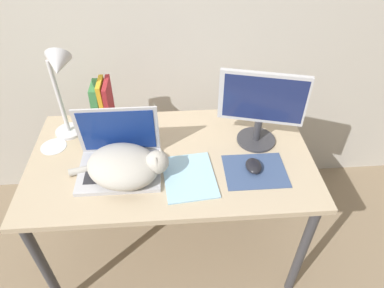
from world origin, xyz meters
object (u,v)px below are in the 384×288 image
(cat, at_px, (126,166))
(cd_disc, at_px, (54,147))
(webcam, at_px, (142,114))
(desk_lamp, at_px, (60,80))
(book_row, at_px, (103,106))
(laptop, at_px, (119,158))
(computer_mouse, at_px, (254,166))
(external_monitor, at_px, (261,106))
(notepad, at_px, (189,177))

(cat, bearing_deg, cd_disc, 148.60)
(webcam, relative_size, cd_disc, 0.57)
(desk_lamp, distance_m, cd_disc, 0.33)
(book_row, bearing_deg, laptop, -72.43)
(computer_mouse, relative_size, webcam, 1.40)
(book_row, bearing_deg, external_monitor, -12.99)
(laptop, height_order, notepad, laptop)
(desk_lamp, distance_m, notepad, 0.70)
(cd_disc, bearing_deg, notepad, -21.15)
(cat, xyz_separation_m, webcam, (0.05, 0.40, -0.03))
(laptop, bearing_deg, book_row, 107.57)
(laptop, distance_m, external_monitor, 0.67)
(book_row, relative_size, cd_disc, 2.15)
(external_monitor, distance_m, cd_disc, 0.99)
(desk_lamp, bearing_deg, laptop, -44.30)
(desk_lamp, bearing_deg, book_row, 26.09)
(notepad, height_order, cd_disc, notepad)
(book_row, relative_size, notepad, 0.89)
(external_monitor, relative_size, desk_lamp, 0.82)
(laptop, distance_m, book_row, 0.33)
(book_row, relative_size, desk_lamp, 0.56)
(cat, xyz_separation_m, desk_lamp, (-0.27, 0.30, 0.24))
(external_monitor, relative_size, notepad, 1.30)
(webcam, bearing_deg, computer_mouse, -37.91)
(external_monitor, height_order, webcam, external_monitor)
(notepad, distance_m, cd_disc, 0.67)
(laptop, relative_size, cd_disc, 2.95)
(cat, distance_m, webcam, 0.40)
(webcam, bearing_deg, book_row, -171.28)
(cat, bearing_deg, desk_lamp, 132.61)
(cat, height_order, notepad, cat)
(external_monitor, distance_m, computer_mouse, 0.27)
(book_row, relative_size, webcam, 3.78)
(notepad, relative_size, cd_disc, 2.43)
(computer_mouse, relative_size, notepad, 0.33)
(book_row, distance_m, desk_lamp, 0.25)
(computer_mouse, bearing_deg, cat, -179.08)
(book_row, height_order, notepad, book_row)
(notepad, bearing_deg, external_monitor, 33.28)
(laptop, xyz_separation_m, cat, (0.03, -0.06, 0.02))
(desk_lamp, height_order, notepad, desk_lamp)
(desk_lamp, relative_size, cd_disc, 3.84)
(cat, xyz_separation_m, cd_disc, (-0.36, 0.22, -0.07))
(external_monitor, bearing_deg, desk_lamp, 173.58)
(laptop, relative_size, book_row, 1.37)
(webcam, bearing_deg, external_monitor, -19.63)
(desk_lamp, bearing_deg, computer_mouse, -19.41)
(computer_mouse, bearing_deg, external_monitor, 74.47)
(laptop, height_order, external_monitor, external_monitor)
(laptop, bearing_deg, cd_disc, 154.40)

